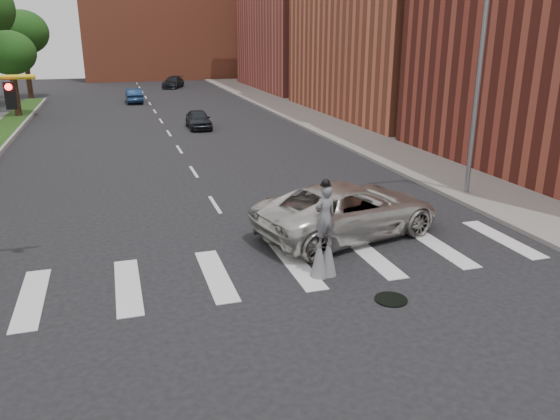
% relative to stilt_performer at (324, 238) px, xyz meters
% --- Properties ---
extents(ground_plane, '(160.00, 160.00, 0.00)m').
position_rel_stilt_performer_xyz_m(ground_plane, '(-1.81, -0.02, -1.22)').
color(ground_plane, black).
rests_on(ground_plane, ground).
extents(sidewalk_right, '(5.00, 90.00, 0.18)m').
position_rel_stilt_performer_xyz_m(sidewalk_right, '(10.69, 24.98, -1.13)').
color(sidewalk_right, slate).
rests_on(sidewalk_right, ground).
extents(manhole, '(0.90, 0.90, 0.04)m').
position_rel_stilt_performer_xyz_m(manhole, '(1.19, -2.02, -1.20)').
color(manhole, black).
rests_on(manhole, ground).
extents(building_far, '(16.00, 22.00, 20.00)m').
position_rel_stilt_performer_xyz_m(building_far, '(20.19, 53.98, 8.78)').
color(building_far, '#B24E41').
rests_on(building_far, ground).
extents(building_backdrop, '(26.00, 14.00, 18.00)m').
position_rel_stilt_performer_xyz_m(building_backdrop, '(4.19, 77.98, 7.78)').
color(building_backdrop, '#BD593B').
rests_on(building_backdrop, ground).
extents(streetlight, '(2.05, 0.20, 9.00)m').
position_rel_stilt_performer_xyz_m(streetlight, '(9.09, 5.98, 3.67)').
color(streetlight, slate).
rests_on(streetlight, ground).
extents(stilt_performer, '(0.84, 0.57, 3.01)m').
position_rel_stilt_performer_xyz_m(stilt_performer, '(0.00, 0.00, 0.00)').
color(stilt_performer, '#301D13').
rests_on(stilt_performer, ground).
extents(suv_crossing, '(7.47, 4.72, 1.92)m').
position_rel_stilt_performer_xyz_m(suv_crossing, '(2.12, 2.98, -0.26)').
color(suv_crossing, beige).
rests_on(suv_crossing, ground).
extents(car_near, '(1.68, 4.10, 1.39)m').
position_rel_stilt_performer_xyz_m(car_near, '(0.60, 27.40, -0.53)').
color(car_near, black).
rests_on(car_near, ground).
extents(car_mid, '(1.67, 4.50, 1.47)m').
position_rel_stilt_performer_xyz_m(car_mid, '(-3.27, 45.16, -0.49)').
color(car_mid, navy).
rests_on(car_mid, ground).
extents(car_far, '(3.69, 5.36, 1.44)m').
position_rel_stilt_performer_xyz_m(car_far, '(2.42, 59.88, -0.50)').
color(car_far, black).
rests_on(car_far, ground).
extents(tree_6, '(4.18, 4.18, 7.14)m').
position_rel_stilt_performer_xyz_m(tree_6, '(-13.19, 36.88, 4.07)').
color(tree_6, '#301D13').
rests_on(tree_6, ground).
extents(tree_7, '(5.48, 5.48, 9.30)m').
position_rel_stilt_performer_xyz_m(tree_7, '(-14.02, 52.81, 5.69)').
color(tree_7, '#301D13').
rests_on(tree_7, ground).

